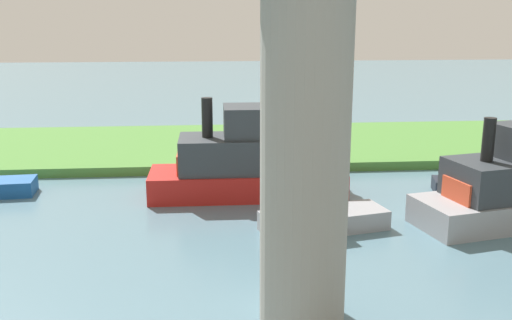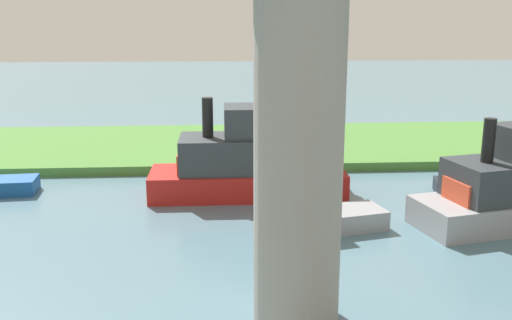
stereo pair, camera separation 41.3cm
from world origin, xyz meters
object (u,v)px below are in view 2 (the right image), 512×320
object	(u,v)px
person_on_bank	(300,144)
mooring_post	(253,150)
pontoon_yellow	(254,160)
houseboat_blue	(319,216)
motorboat_red	(476,184)
bridge_pylon	(299,130)

from	to	relation	value
person_on_bank	mooring_post	size ratio (longest dim) A/B	1.95
pontoon_yellow	mooring_post	bearing A→B (deg)	-93.14
houseboat_blue	motorboat_red	world-z (taller)	houseboat_blue
pontoon_yellow	motorboat_red	xyz separation A→B (m)	(-10.53, 0.58, -1.24)
houseboat_blue	mooring_post	bearing A→B (deg)	-79.85
bridge_pylon	pontoon_yellow	distance (m)	12.23
person_on_bank	houseboat_blue	xyz separation A→B (m)	(0.71, 10.44, -0.61)
bridge_pylon	pontoon_yellow	world-z (taller)	bridge_pylon
bridge_pylon	houseboat_blue	world-z (taller)	bridge_pylon
person_on_bank	houseboat_blue	size ratio (longest dim) A/B	0.26
mooring_post	houseboat_blue	size ratio (longest dim) A/B	0.14
bridge_pylon	pontoon_yellow	xyz separation A→B (m)	(0.40, -11.66, -3.66)
person_on_bank	mooring_post	world-z (taller)	person_on_bank
mooring_post	motorboat_red	distance (m)	12.01
pontoon_yellow	person_on_bank	bearing A→B (deg)	-117.93
person_on_bank	motorboat_red	xyz separation A→B (m)	(-7.60, 6.10, -0.72)
houseboat_blue	person_on_bank	bearing A→B (deg)	-93.86
mooring_post	motorboat_red	world-z (taller)	motorboat_red
bridge_pylon	mooring_post	distance (m)	17.97
bridge_pylon	person_on_bank	world-z (taller)	bridge_pylon
bridge_pylon	houseboat_blue	size ratio (longest dim) A/B	2.04
mooring_post	motorboat_red	bearing A→B (deg)	148.28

